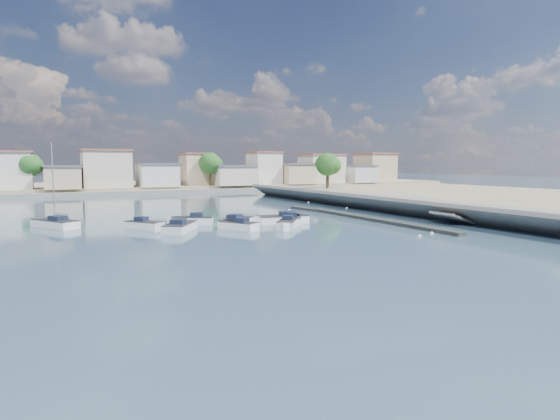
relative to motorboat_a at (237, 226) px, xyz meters
name	(u,v)px	position (x,y,z in m)	size (l,w,h in m)	color
ground	(228,204)	(9.91, 29.68, -0.38)	(400.00, 400.00, 0.00)	#304760
seawall_walkway	(430,207)	(28.41, 2.68, 0.52)	(5.00, 90.00, 1.80)	slate
seawall_embankment	(535,202)	(50.01, 2.67, 0.47)	(49.65, 90.00, 2.90)	slate
breakwater	(359,217)	(16.81, 2.36, -0.21)	(2.00, 31.02, 0.35)	black
far_shore_land	(160,186)	(9.91, 81.68, 0.32)	(160.00, 40.00, 1.40)	gray
far_shore_quay	(180,191)	(9.91, 60.68, 0.02)	(160.00, 2.50, 0.80)	slate
far_town	(217,171)	(20.62, 66.60, 4.56)	(113.01, 12.80, 8.35)	beige
shore_trees	(219,165)	(18.25, 57.79, 5.84)	(74.56, 38.32, 7.92)	#38281E
motorboat_a	(237,226)	(0.00, 0.00, 0.00)	(3.44, 4.29, 1.48)	white
motorboat_b	(292,220)	(7.47, 2.28, 0.00)	(3.63, 4.89, 1.48)	white
motorboat_c	(280,219)	(6.36, 2.98, 0.00)	(6.45, 2.86, 1.48)	white
motorboat_d	(287,225)	(5.02, -1.25, 0.00)	(3.72, 4.25, 1.48)	white
motorboat_e	(181,227)	(-5.31, 1.62, 0.00)	(4.45, 5.34, 1.48)	white
motorboat_f	(190,221)	(-3.06, 6.37, 0.00)	(4.99, 3.38, 1.48)	white
motorboat_g	(146,226)	(-8.18, 4.32, 0.00)	(3.67, 4.07, 1.48)	white
motorboat_h	(238,222)	(1.26, 3.02, 0.00)	(4.97, 4.67, 1.48)	white
sailboat	(53,223)	(-16.59, 10.18, 0.04)	(4.77, 6.06, 9.00)	white
mooring_buoys	(341,216)	(16.26, 5.52, -0.33)	(13.88, 37.40, 0.34)	white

